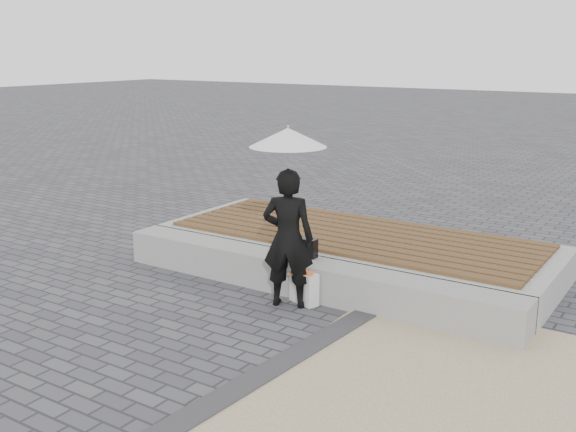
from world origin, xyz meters
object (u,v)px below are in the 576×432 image
at_px(canvas_tote, 304,287).
at_px(seating_ledge, 305,277).
at_px(woman, 288,238).
at_px(parasol, 288,137).
at_px(handbag, 304,247).

bearing_deg(canvas_tote, seating_ledge, 138.10).
distance_m(seating_ledge, woman, 0.69).
xyz_separation_m(woman, parasol, (-0.00, 0.00, 1.08)).
bearing_deg(woman, seating_ledge, -105.78).
bearing_deg(seating_ledge, handbag, 129.86).
relative_size(parasol, handbag, 3.28).
relative_size(seating_ledge, canvas_tote, 13.79).
bearing_deg(seating_ledge, canvas_tote, -60.72).
xyz_separation_m(parasol, handbag, (-0.11, 0.51, -1.32)).
bearing_deg(canvas_tote, handbag, 141.20).
bearing_deg(canvas_tote, woman, -109.24).
relative_size(woman, canvas_tote, 4.17).
distance_m(handbag, canvas_tote, 0.54).
distance_m(parasol, canvas_tote, 1.66).
bearing_deg(parasol, woman, 0.00).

